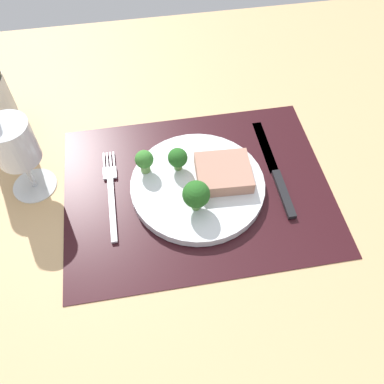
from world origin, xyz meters
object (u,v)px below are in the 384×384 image
(plate, at_px, (198,186))
(knife, at_px, (276,174))
(fork, at_px, (111,193))
(steak, at_px, (224,173))
(wine_glass, at_px, (15,147))

(plate, height_order, knife, plate)
(plate, relative_size, fork, 1.21)
(plate, bearing_deg, knife, 2.11)
(steak, height_order, fork, steak)
(wine_glass, bearing_deg, plate, -11.18)
(fork, bearing_deg, plate, -8.13)
(fork, height_order, wine_glass, wine_glass)
(steak, relative_size, wine_glass, 0.62)
(plate, xyz_separation_m, steak, (0.05, 0.01, 0.02))
(steak, xyz_separation_m, knife, (0.10, 0.00, -0.03))
(steak, distance_m, fork, 0.20)
(wine_glass, bearing_deg, knife, -6.75)
(plate, height_order, steak, steak)
(fork, xyz_separation_m, knife, (0.29, -0.01, 0.00))
(steak, relative_size, knife, 0.40)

